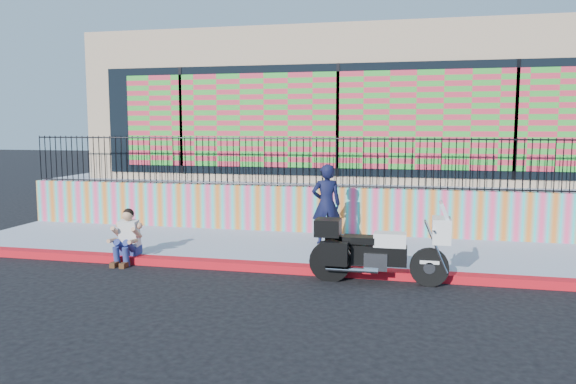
# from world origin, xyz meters

# --- Properties ---
(ground) EXTENTS (90.00, 90.00, 0.00)m
(ground) POSITION_xyz_m (0.00, 0.00, 0.00)
(ground) COLOR black
(ground) RESTS_ON ground
(red_curb) EXTENTS (16.00, 0.30, 0.15)m
(red_curb) POSITION_xyz_m (0.00, 0.00, 0.07)
(red_curb) COLOR red
(red_curb) RESTS_ON ground
(sidewalk) EXTENTS (16.00, 3.00, 0.15)m
(sidewalk) POSITION_xyz_m (0.00, 1.65, 0.07)
(sidewalk) COLOR #989FB7
(sidewalk) RESTS_ON ground
(mural_wall) EXTENTS (16.00, 0.20, 1.10)m
(mural_wall) POSITION_xyz_m (0.00, 3.25, 0.70)
(mural_wall) COLOR #F74175
(mural_wall) RESTS_ON sidewalk
(metal_fence) EXTENTS (15.80, 0.04, 1.20)m
(metal_fence) POSITION_xyz_m (0.00, 3.25, 1.85)
(metal_fence) COLOR black
(metal_fence) RESTS_ON mural_wall
(elevated_platform) EXTENTS (16.00, 10.00, 1.25)m
(elevated_platform) POSITION_xyz_m (0.00, 8.35, 0.62)
(elevated_platform) COLOR #989FB7
(elevated_platform) RESTS_ON ground
(storefront_building) EXTENTS (14.00, 8.06, 4.00)m
(storefront_building) POSITION_xyz_m (0.00, 8.13, 3.25)
(storefront_building) COLOR tan
(storefront_building) RESTS_ON elevated_platform
(police_motorcycle) EXTENTS (2.35, 0.78, 1.46)m
(police_motorcycle) POSITION_xyz_m (1.31, -0.35, 0.61)
(police_motorcycle) COLOR black
(police_motorcycle) RESTS_ON ground
(police_officer) EXTENTS (0.73, 0.59, 1.74)m
(police_officer) POSITION_xyz_m (0.07, 1.97, 1.02)
(police_officer) COLOR black
(police_officer) RESTS_ON sidewalk
(seated_man) EXTENTS (0.54, 0.71, 1.06)m
(seated_man) POSITION_xyz_m (-3.59, -0.09, 0.45)
(seated_man) COLOR navy
(seated_man) RESTS_ON ground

